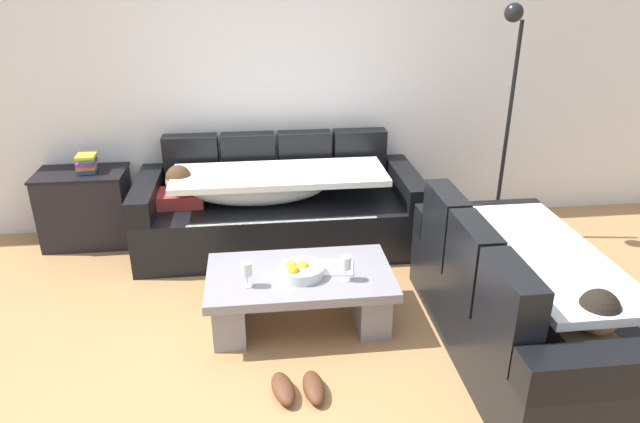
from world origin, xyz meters
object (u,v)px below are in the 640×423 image
(wine_glass_near_left, at_px, (247,270))
(floor_lamp, at_px, (506,113))
(couch_near_window, at_px, (525,304))
(couch_along_wall, at_px, (276,208))
(side_cabinet, at_px, (86,208))
(fruit_bowl, at_px, (301,270))
(pair_of_shoes, at_px, (299,388))
(coffee_table, at_px, (300,292))
(book_stack_on_cabinet, at_px, (87,163))
(wine_glass_near_right, at_px, (346,264))
(open_magazine, at_px, (331,268))

(wine_glass_near_left, relative_size, floor_lamp, 0.09)
(couch_near_window, bearing_deg, couch_along_wall, 40.80)
(wine_glass_near_left, distance_m, side_cabinet, 2.05)
(fruit_bowl, height_order, pair_of_shoes, fruit_bowl)
(couch_along_wall, xyz_separation_m, pair_of_shoes, (0.03, -1.88, -0.29))
(couch_along_wall, relative_size, wine_glass_near_left, 13.89)
(couch_near_window, xyz_separation_m, wine_glass_near_left, (-1.65, 0.33, 0.16))
(coffee_table, bearing_deg, book_stack_on_cabinet, 138.94)
(couch_near_window, bearing_deg, wine_glass_near_right, 72.02)
(couch_near_window, relative_size, side_cabinet, 2.58)
(wine_glass_near_left, bearing_deg, coffee_table, 20.70)
(wine_glass_near_right, bearing_deg, floor_lamp, 38.92)
(coffee_table, distance_m, book_stack_on_cabinet, 2.20)
(fruit_bowl, relative_size, side_cabinet, 0.39)
(fruit_bowl, distance_m, side_cabinet, 2.23)
(side_cabinet, bearing_deg, wine_glass_near_right, -37.88)
(fruit_bowl, bearing_deg, wine_glass_near_right, -16.31)
(pair_of_shoes, bearing_deg, open_magazine, 68.87)
(wine_glass_near_left, distance_m, pair_of_shoes, 0.77)
(couch_near_window, relative_size, pair_of_shoes, 5.71)
(couch_along_wall, relative_size, coffee_table, 1.92)
(open_magazine, bearing_deg, coffee_table, -162.83)
(wine_glass_near_left, height_order, book_stack_on_cabinet, book_stack_on_cabinet)
(couch_near_window, distance_m, open_magazine, 1.21)
(floor_lamp, bearing_deg, book_stack_on_cabinet, 174.04)
(coffee_table, height_order, fruit_bowl, fruit_bowl)
(open_magazine, xyz_separation_m, side_cabinet, (-1.90, 1.37, -0.06))
(book_stack_on_cabinet, xyz_separation_m, pair_of_shoes, (1.55, -2.11, -0.67))
(open_magazine, distance_m, pair_of_shoes, 0.86)
(couch_near_window, relative_size, open_magazine, 6.64)
(couch_along_wall, distance_m, pair_of_shoes, 1.90)
(couch_along_wall, height_order, wine_glass_near_right, couch_along_wall)
(pair_of_shoes, bearing_deg, couch_near_window, 9.70)
(side_cabinet, height_order, pair_of_shoes, side_cabinet)
(side_cabinet, relative_size, pair_of_shoes, 2.21)
(couch_along_wall, bearing_deg, wine_glass_near_left, -100.15)
(couch_along_wall, xyz_separation_m, wine_glass_near_right, (0.38, -1.31, 0.16))
(pair_of_shoes, bearing_deg, side_cabinet, 127.53)
(couch_near_window, distance_m, wine_glass_near_left, 1.69)
(open_magazine, bearing_deg, fruit_bowl, -152.11)
(side_cabinet, bearing_deg, book_stack_on_cabinet, 4.58)
(side_cabinet, bearing_deg, fruit_bowl, -40.62)
(coffee_table, bearing_deg, floor_lamp, 31.28)
(couch_near_window, height_order, wine_glass_near_right, couch_near_window)
(couch_along_wall, height_order, open_magazine, couch_along_wall)
(open_magazine, relative_size, book_stack_on_cabinet, 1.25)
(open_magazine, height_order, book_stack_on_cabinet, book_stack_on_cabinet)
(wine_glass_near_left, distance_m, open_magazine, 0.58)
(wine_glass_near_right, xyz_separation_m, pair_of_shoes, (-0.35, -0.57, -0.45))
(wine_glass_near_right, distance_m, side_cabinet, 2.50)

